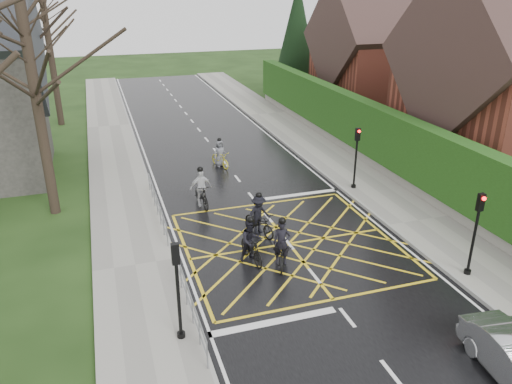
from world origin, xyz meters
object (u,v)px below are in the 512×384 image
cyclist_mid (259,219)px  cyclist_lead (220,157)px  cyclist_rear (282,249)px  cyclist_back (251,245)px  cyclist_front (201,192)px

cyclist_mid → cyclist_lead: 8.45m
cyclist_rear → cyclist_back: bearing=171.7°
cyclist_rear → cyclist_lead: size_ratio=1.13×
cyclist_mid → cyclist_front: size_ratio=1.01×
cyclist_rear → cyclist_front: (-1.72, 6.04, 0.10)m
cyclist_rear → cyclist_lead: cyclist_rear is taller
cyclist_back → cyclist_front: cyclist_front is taller
cyclist_rear → cyclist_mid: 2.60m
cyclist_front → cyclist_rear: bearing=-79.6°
cyclist_front → cyclist_lead: cyclist_front is taller
cyclist_rear → cyclist_mid: bearing=112.4°
cyclist_front → cyclist_lead: size_ratio=1.09×
cyclist_mid → cyclist_rear: bearing=-108.7°
cyclist_rear → cyclist_mid: size_ratio=1.03×
cyclist_lead → cyclist_rear: bearing=-109.4°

